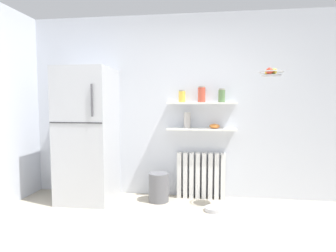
% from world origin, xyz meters
% --- Properties ---
extents(ground_plane, '(7.04, 7.04, 0.00)m').
position_xyz_m(ground_plane, '(0.00, 0.50, 0.00)').
color(ground_plane, '#B2A893').
extents(back_wall, '(7.04, 0.10, 2.60)m').
position_xyz_m(back_wall, '(0.00, 2.05, 1.30)').
color(back_wall, silver).
rests_on(back_wall, ground_plane).
extents(refrigerator, '(0.71, 0.72, 1.82)m').
position_xyz_m(refrigerator, '(-1.26, 1.65, 0.91)').
color(refrigerator, '#B7BABF').
rests_on(refrigerator, ground_plane).
extents(radiator, '(0.67, 0.12, 0.65)m').
position_xyz_m(radiator, '(0.29, 1.92, 0.32)').
color(radiator, white).
rests_on(radiator, ground_plane).
extents(wall_shelf_lower, '(0.95, 0.22, 0.02)m').
position_xyz_m(wall_shelf_lower, '(0.29, 1.89, 0.99)').
color(wall_shelf_lower, white).
extents(wall_shelf_upper, '(0.95, 0.22, 0.02)m').
position_xyz_m(wall_shelf_upper, '(0.29, 1.89, 1.35)').
color(wall_shelf_upper, white).
extents(storage_jar_0, '(0.09, 0.09, 0.17)m').
position_xyz_m(storage_jar_0, '(0.02, 1.89, 1.44)').
color(storage_jar_0, yellow).
rests_on(storage_jar_0, wall_shelf_upper).
extents(storage_jar_1, '(0.10, 0.10, 0.22)m').
position_xyz_m(storage_jar_1, '(0.29, 1.89, 1.47)').
color(storage_jar_1, '#C64C38').
rests_on(storage_jar_1, wall_shelf_upper).
extents(storage_jar_2, '(0.09, 0.09, 0.19)m').
position_xyz_m(storage_jar_2, '(0.56, 1.89, 1.45)').
color(storage_jar_2, '#5B7F4C').
rests_on(storage_jar_2, wall_shelf_upper).
extents(vase, '(0.10, 0.10, 0.22)m').
position_xyz_m(vase, '(0.10, 1.89, 1.11)').
color(vase, '#B2ADA8').
rests_on(vase, wall_shelf_lower).
extents(shelf_bowl, '(0.15, 0.15, 0.07)m').
position_xyz_m(shelf_bowl, '(0.48, 1.89, 1.03)').
color(shelf_bowl, orange).
rests_on(shelf_bowl, wall_shelf_lower).
extents(trash_bin, '(0.28, 0.28, 0.39)m').
position_xyz_m(trash_bin, '(-0.28, 1.71, 0.20)').
color(trash_bin, slate).
rests_on(trash_bin, ground_plane).
extents(pet_food_bowl, '(0.20, 0.20, 0.05)m').
position_xyz_m(pet_food_bowl, '(0.45, 1.44, 0.03)').
color(pet_food_bowl, '#B7B7BC').
rests_on(pet_food_bowl, ground_plane).
extents(hanging_fruit_basket, '(0.28, 0.28, 0.09)m').
position_xyz_m(hanging_fruit_basket, '(1.11, 1.45, 1.71)').
color(hanging_fruit_basket, '#B2B2B7').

